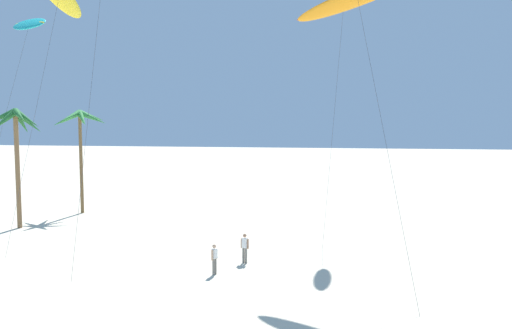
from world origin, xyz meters
The scene contains 5 objects.
palm_tree_0 centered at (-15.38, 40.88, 7.89)m, with size 4.81×4.81×9.08m.
palm_tree_1 centered at (-16.92, 34.15, 7.57)m, with size 4.39×3.96×9.07m.
flying_kite_0 centered at (-16.88, 36.28, 15.58)m, with size 4.75×6.53×16.42m.
person_near_right centered at (0.57, 25.06, 0.90)m, with size 0.29×0.48×1.63m.
person_mid_field centered at (1.75, 27.45, 0.94)m, with size 0.49×0.28×1.72m.
Camera 1 is at (7.14, -1.08, 8.20)m, focal length 36.31 mm.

